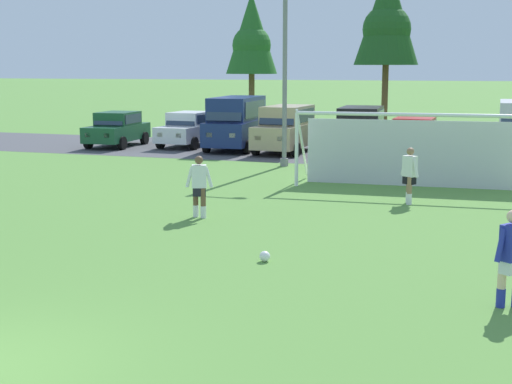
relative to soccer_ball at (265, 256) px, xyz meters
name	(u,v)px	position (x,y,z in m)	size (l,w,h in m)	color
ground_plane	(282,190)	(-2.10, 8.57, -0.11)	(400.00, 400.00, 0.00)	#598C3D
parking_lot_strip	(346,153)	(-2.10, 19.15, -0.11)	(52.00, 8.40, 0.01)	#4C4C51
soccer_ball	(265,256)	(0.00, 0.00, 0.00)	(0.22, 0.22, 0.22)	white
soccer_goal	(411,148)	(1.75, 10.40, 1.18)	(7.51, 2.31, 2.57)	white
player_striker_near	(199,187)	(-2.96, 3.66, 0.71)	(0.74, 0.36, 1.64)	brown
player_defender_far	(410,176)	(2.07, 7.37, 0.71)	(0.61, 0.56, 1.64)	#936B4C
player_winger_left	(511,259)	(4.68, -1.46, 0.71)	(0.56, 0.60, 1.64)	beige
parked_car_slot_far_left	(117,129)	(-13.56, 18.49, 0.77)	(2.19, 4.28, 1.72)	#194C2D
parked_car_slot_left	(189,129)	(-10.13, 19.58, 0.77)	(2.20, 4.28, 1.72)	silver
parked_car_slot_center_left	(236,122)	(-7.40, 18.97, 1.23)	(2.40, 4.90, 2.52)	navy
parked_car_slot_center	(286,129)	(-4.79, 18.57, 1.00)	(2.31, 4.69, 2.16)	tan
parked_car_slot_center_right	(360,131)	(-1.36, 18.63, 1.00)	(2.30, 4.68, 2.16)	black
parked_car_slot_right	(414,137)	(0.99, 18.88, 0.77)	(2.14, 4.25, 1.72)	red
tree_left_edge	(252,36)	(-10.05, 29.22, 5.69)	(3.17, 3.17, 8.45)	brown
tree_mid_left	(387,18)	(-1.70, 28.40, 6.57)	(3.65, 3.65, 9.72)	brown
street_lamp	(289,68)	(-3.43, 14.09, 3.76)	(2.00, 0.32, 7.46)	slate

